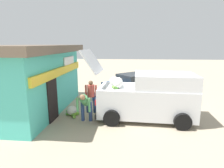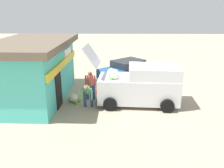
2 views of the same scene
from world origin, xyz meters
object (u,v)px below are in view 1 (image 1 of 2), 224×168
(storefront_bar, at_px, (29,78))
(customer_bending, at_px, (85,104))
(parked_sedan, at_px, (134,83))
(vendor_standing, at_px, (91,94))
(paint_bucket, at_px, (95,97))
(delivery_van, at_px, (149,96))
(unloaded_banana_pile, at_px, (72,111))

(storefront_bar, xyz_separation_m, customer_bending, (-1.29, -2.98, -0.80))
(parked_sedan, relative_size, vendor_standing, 2.78)
(storefront_bar, distance_m, paint_bucket, 3.70)
(delivery_van, bearing_deg, storefront_bar, 84.05)
(storefront_bar, distance_m, customer_bending, 3.35)
(delivery_van, bearing_deg, vendor_standing, 78.51)
(customer_bending, xyz_separation_m, paint_bucket, (3.19, 0.16, -0.66))
(vendor_standing, bearing_deg, delivery_van, -101.49)
(parked_sedan, height_order, vendor_standing, vendor_standing)
(paint_bucket, bearing_deg, customer_bending, -177.16)
(parked_sedan, bearing_deg, storefront_bar, 127.55)
(vendor_standing, relative_size, customer_bending, 1.17)
(unloaded_banana_pile, height_order, paint_bucket, unloaded_banana_pile)
(storefront_bar, height_order, paint_bucket, storefront_bar)
(customer_bending, bearing_deg, storefront_bar, 66.56)
(unloaded_banana_pile, bearing_deg, paint_bucket, -16.22)
(vendor_standing, relative_size, unloaded_banana_pile, 1.77)
(vendor_standing, relative_size, paint_bucket, 4.21)
(parked_sedan, height_order, unloaded_banana_pile, parked_sedan)
(customer_bending, height_order, unloaded_banana_pile, customer_bending)
(vendor_standing, height_order, customer_bending, vendor_standing)
(storefront_bar, bearing_deg, parked_sedan, -52.45)
(parked_sedan, relative_size, customer_bending, 3.25)
(delivery_van, height_order, parked_sedan, delivery_van)
(storefront_bar, distance_m, parked_sedan, 6.65)
(storefront_bar, bearing_deg, vendor_standing, -90.97)
(vendor_standing, distance_m, paint_bucket, 2.08)
(delivery_van, xyz_separation_m, customer_bending, (-0.70, 2.66, -0.17))
(storefront_bar, distance_m, vendor_standing, 3.09)
(customer_bending, relative_size, paint_bucket, 3.60)
(storefront_bar, bearing_deg, paint_bucket, -56.05)
(storefront_bar, distance_m, delivery_van, 5.70)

